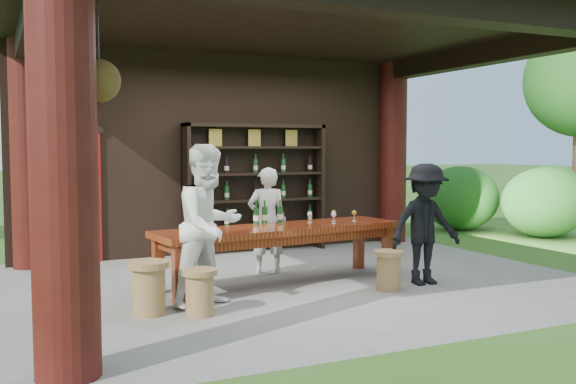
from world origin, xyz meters
name	(u,v)px	position (x,y,z in m)	size (l,w,h in m)	color
ground	(301,281)	(0.00, 0.00, 0.00)	(90.00, 90.00, 0.00)	#2D5119
pavilion	(286,119)	(-0.01, 0.43, 2.13)	(7.50, 6.00, 3.60)	slate
wine_shelf	(256,188)	(0.35, 2.45, 1.08)	(2.43, 0.37, 2.14)	black
tasting_table	(280,235)	(-0.31, -0.03, 0.63)	(3.35, 1.22, 0.75)	#61190D
stool_near_left	(200,291)	(-1.71, -1.10, 0.26)	(0.37, 0.37, 0.49)	olive
stool_near_right	(389,269)	(0.76, -0.91, 0.26)	(0.37, 0.37, 0.49)	olive
stool_far_left	(149,287)	(-2.18, -0.84, 0.30)	(0.43, 0.43, 0.57)	olive
host	(267,220)	(-0.18, 0.71, 0.74)	(0.54, 0.35, 1.48)	beige
guest_woman	(209,225)	(-1.48, -0.73, 0.90)	(0.87, 0.68, 1.79)	white
guest_man	(425,224)	(1.37, -0.82, 0.78)	(1.00, 0.58, 1.55)	black
table_bottles	(267,212)	(-0.35, 0.31, 0.90)	(0.43, 0.10, 0.31)	#194C1E
table_glasses	(333,217)	(0.51, 0.07, 0.82)	(0.69, 0.31, 0.15)	silver
napkin_basket	(200,227)	(-1.44, -0.26, 0.82)	(0.26, 0.18, 0.14)	#BF6672
shrubs	(448,226)	(2.62, 0.28, 0.57)	(15.91, 7.83, 1.36)	#194C14
trees	(431,56)	(3.51, 1.92, 3.37)	(22.57, 10.83, 4.80)	#3F2819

